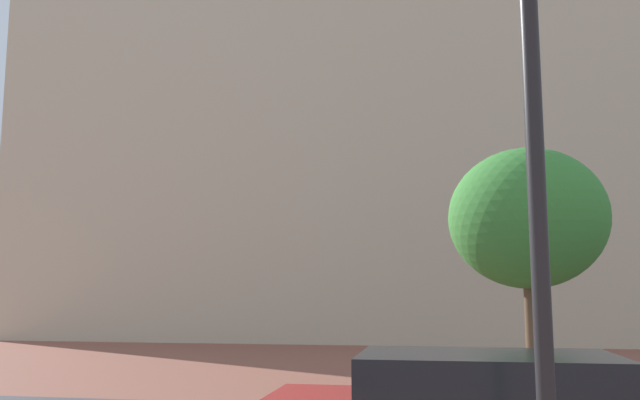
{
  "coord_description": "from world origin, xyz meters",
  "views": [
    {
      "loc": [
        1.72,
        -0.23,
        2.02
      ],
      "look_at": [
        -0.38,
        11.73,
        3.69
      ],
      "focal_mm": 37.67,
      "sensor_mm": 36.0,
      "label": 1
    }
  ],
  "objects": [
    {
      "name": "tree_curb_far",
      "position": [
        3.52,
        13.73,
        3.49
      ],
      "size": [
        3.15,
        3.15,
        4.92
      ],
      "color": "brown",
      "rests_on": "ground_plane"
    },
    {
      "name": "landmark_building",
      "position": [
        -2.32,
        33.29,
        10.81
      ],
      "size": [
        29.61,
        15.74,
        34.88
      ],
      "color": "beige",
      "rests_on": "ground_plane"
    },
    {
      "name": "traffic_light_pole",
      "position": [
        2.37,
        4.27,
        3.53
      ],
      "size": [
        0.28,
        0.34,
        5.1
      ],
      "color": "black",
      "rests_on": "ground_plane"
    }
  ]
}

